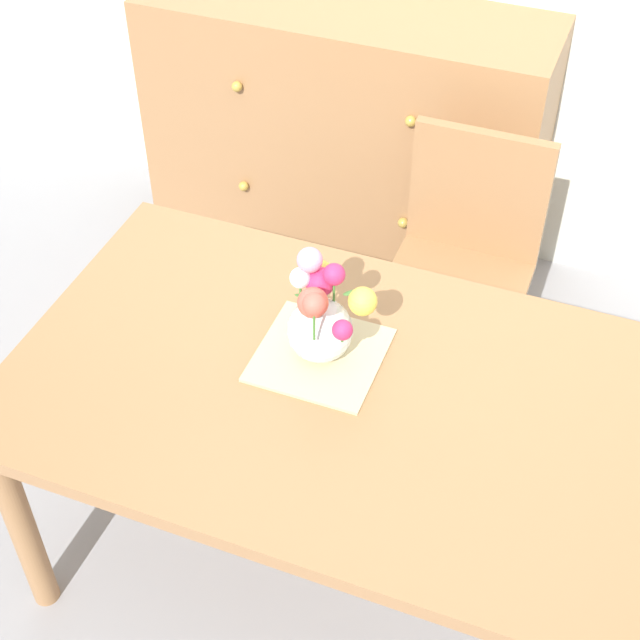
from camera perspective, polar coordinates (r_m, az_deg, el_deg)
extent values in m
plane|color=#939399|center=(2.80, 0.53, -14.01)|extent=(12.00, 12.00, 0.00)
cube|color=#9E7047|center=(2.24, 0.64, -4.24)|extent=(1.53, 0.96, 0.04)
cylinder|color=#9E7047|center=(2.56, -17.60, -11.64)|extent=(0.07, 0.07, 0.68)
cylinder|color=#9E7047|center=(2.97, -9.10, -0.08)|extent=(0.07, 0.07, 0.68)
cylinder|color=#9E7047|center=(2.72, 17.42, -7.22)|extent=(0.07, 0.07, 0.68)
cube|color=#9E7047|center=(2.91, 8.13, 1.92)|extent=(0.42, 0.42, 0.04)
cylinder|color=#9E7047|center=(2.92, 10.16, -4.62)|extent=(0.04, 0.04, 0.44)
cylinder|color=#9E7047|center=(2.97, 3.44, -2.83)|extent=(0.04, 0.04, 0.44)
cylinder|color=#9E7047|center=(3.18, 11.68, -0.09)|extent=(0.04, 0.04, 0.44)
cylinder|color=#9E7047|center=(3.22, 5.48, 1.49)|extent=(0.04, 0.04, 0.44)
cube|color=#9E7047|center=(2.91, 9.56, 7.61)|extent=(0.42, 0.04, 0.42)
cube|color=#9E7047|center=(3.46, 1.50, 10.76)|extent=(1.40, 0.44, 1.00)
sphere|color=#B7933D|center=(3.23, -5.04, 13.86)|extent=(0.04, 0.04, 0.04)
sphere|color=#B7933D|center=(3.04, 5.48, 11.85)|extent=(0.04, 0.04, 0.04)
sphere|color=#B7933D|center=(3.44, -4.63, 8.05)|extent=(0.04, 0.04, 0.04)
sphere|color=#B7933D|center=(3.27, 5.02, 5.86)|extent=(0.04, 0.04, 0.04)
cube|color=#CCB789|center=(2.29, 0.00, -2.11)|extent=(0.30, 0.30, 0.01)
sphere|color=silver|center=(2.23, 0.00, -0.62)|extent=(0.16, 0.16, 0.16)
sphere|color=#EFD14C|center=(2.23, 0.06, 2.94)|extent=(0.05, 0.05, 0.05)
cylinder|color=#478438|center=(2.25, 0.06, 2.51)|extent=(0.01, 0.01, 0.04)
sphere|color=#D12D66|center=(2.16, 0.86, 2.77)|extent=(0.05, 0.05, 0.05)
cylinder|color=#478438|center=(2.19, 0.85, 1.90)|extent=(0.01, 0.01, 0.09)
sphere|color=#E55B4C|center=(2.13, -0.44, 1.06)|extent=(0.07, 0.07, 0.07)
cylinder|color=#478438|center=(2.15, -0.43, 0.47)|extent=(0.01, 0.01, 0.06)
sphere|color=#E55B4C|center=(2.05, -0.37, 0.95)|extent=(0.05, 0.05, 0.05)
cylinder|color=#478438|center=(2.09, -0.36, -0.14)|extent=(0.01, 0.01, 0.11)
sphere|color=#EFD14C|center=(2.16, 2.59, 1.13)|extent=(0.07, 0.07, 0.07)
cylinder|color=#478438|center=(2.18, 2.57, 0.74)|extent=(0.01, 0.01, 0.04)
sphere|color=#D12D66|center=(2.20, 0.01, 2.32)|extent=(0.07, 0.07, 0.07)
cylinder|color=#478438|center=(2.22, 0.01, 1.87)|extent=(0.01, 0.01, 0.05)
sphere|color=white|center=(2.19, -1.21, 2.56)|extent=(0.05, 0.05, 0.05)
cylinder|color=#478438|center=(2.21, -1.19, 1.95)|extent=(0.01, 0.01, 0.06)
sphere|color=#EA9EBC|center=(2.17, -0.62, 3.64)|extent=(0.06, 0.06, 0.06)
cylinder|color=#478438|center=(2.20, -0.61, 2.54)|extent=(0.01, 0.01, 0.11)
sphere|color=#D12D66|center=(2.10, 1.36, -0.60)|extent=(0.05, 0.05, 0.05)
cylinder|color=#478438|center=(2.11, 1.35, -0.95)|extent=(0.01, 0.01, 0.04)
ellipsoid|color=#478438|center=(2.26, 0.56, 2.33)|extent=(0.03, 0.07, 0.02)
ellipsoid|color=#478438|center=(2.23, 2.10, 1.70)|extent=(0.06, 0.07, 0.03)
ellipsoid|color=#478438|center=(2.22, -0.96, 1.41)|extent=(0.07, 0.05, 0.04)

